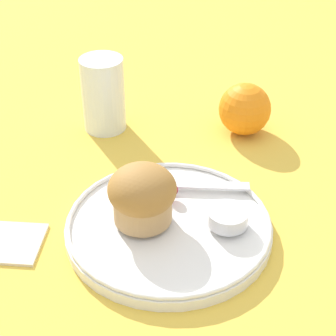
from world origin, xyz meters
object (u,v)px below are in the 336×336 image
at_px(orange_fruit, 245,109).
at_px(muffin, 143,192).
at_px(juice_glass, 103,94).
at_px(butter_knife, 188,185).

bearing_deg(orange_fruit, muffin, -117.84).
height_order(orange_fruit, juice_glass, juice_glass).
bearing_deg(butter_knife, juice_glass, 127.25).
bearing_deg(juice_glass, orange_fruit, 1.19).
height_order(muffin, juice_glass, juice_glass).
bearing_deg(butter_knife, muffin, -129.58).
distance_m(butter_knife, juice_glass, 0.22).
height_order(butter_knife, juice_glass, juice_glass).
distance_m(muffin, butter_knife, 0.09).
xyz_separation_m(muffin, butter_knife, (0.05, 0.06, -0.03)).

